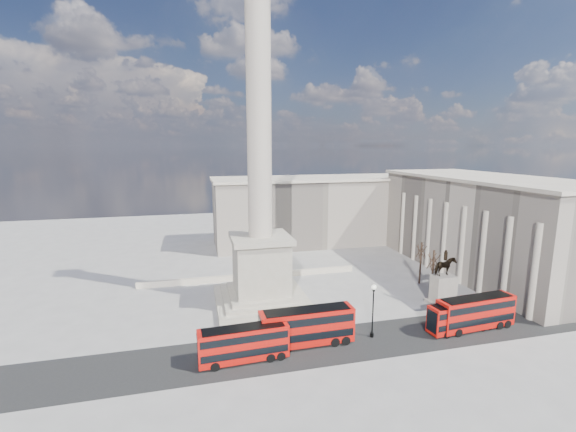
{
  "coord_description": "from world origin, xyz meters",
  "views": [
    {
      "loc": [
        -9.67,
        -51.49,
        24.3
      ],
      "look_at": [
        3.59,
        2.01,
        14.23
      ],
      "focal_mm": 24.0,
      "sensor_mm": 36.0,
      "label": 1
    }
  ],
  "objects_px": {
    "red_bus_a": "(244,343)",
    "pedestrian_standing": "(453,308)",
    "pedestrian_walking": "(439,311)",
    "nelsons_column": "(260,222)",
    "red_bus_c": "(476,312)",
    "red_bus_d": "(462,316)",
    "pedestrian_crossing": "(346,320)",
    "red_bus_b": "(307,326)",
    "equestrian_statue": "(443,285)",
    "victorian_lamp": "(373,307)"
  },
  "relations": [
    {
      "from": "red_bus_b",
      "to": "pedestrian_crossing",
      "type": "relative_size",
      "value": 6.76
    },
    {
      "from": "nelsons_column",
      "to": "red_bus_a",
      "type": "bearing_deg",
      "value": -106.58
    },
    {
      "from": "victorian_lamp",
      "to": "nelsons_column",
      "type": "bearing_deg",
      "value": 129.6
    },
    {
      "from": "red_bus_c",
      "to": "pedestrian_walking",
      "type": "distance_m",
      "value": 5.12
    },
    {
      "from": "victorian_lamp",
      "to": "equestrian_statue",
      "type": "bearing_deg",
      "value": 24.49
    },
    {
      "from": "pedestrian_walking",
      "to": "pedestrian_standing",
      "type": "bearing_deg",
      "value": 22.14
    },
    {
      "from": "nelsons_column",
      "to": "pedestrian_standing",
      "type": "distance_m",
      "value": 31.19
    },
    {
      "from": "nelsons_column",
      "to": "red_bus_c",
      "type": "height_order",
      "value": "nelsons_column"
    },
    {
      "from": "nelsons_column",
      "to": "red_bus_d",
      "type": "bearing_deg",
      "value": -33.0
    },
    {
      "from": "red_bus_c",
      "to": "red_bus_b",
      "type": "bearing_deg",
      "value": 172.67
    },
    {
      "from": "pedestrian_walking",
      "to": "pedestrian_standing",
      "type": "distance_m",
      "value": 2.95
    },
    {
      "from": "pedestrian_crossing",
      "to": "pedestrian_walking",
      "type": "bearing_deg",
      "value": -135.2
    },
    {
      "from": "red_bus_a",
      "to": "pedestrian_walking",
      "type": "bearing_deg",
      "value": 6.29
    },
    {
      "from": "red_bus_b",
      "to": "pedestrian_crossing",
      "type": "xyz_separation_m",
      "value": [
        6.65,
        3.54,
        -1.61
      ]
    },
    {
      "from": "red_bus_a",
      "to": "red_bus_d",
      "type": "bearing_deg",
      "value": -2.13
    },
    {
      "from": "red_bus_d",
      "to": "red_bus_c",
      "type": "bearing_deg",
      "value": -3.59
    },
    {
      "from": "pedestrian_crossing",
      "to": "equestrian_statue",
      "type": "bearing_deg",
      "value": -121.36
    },
    {
      "from": "red_bus_a",
      "to": "red_bus_c",
      "type": "relative_size",
      "value": 0.92
    },
    {
      "from": "red_bus_c",
      "to": "pedestrian_standing",
      "type": "height_order",
      "value": "red_bus_c"
    },
    {
      "from": "red_bus_c",
      "to": "equestrian_statue",
      "type": "distance_m",
      "value": 8.32
    },
    {
      "from": "red_bus_a",
      "to": "pedestrian_standing",
      "type": "xyz_separation_m",
      "value": [
        31.45,
        5.24,
        -1.28
      ]
    },
    {
      "from": "red_bus_c",
      "to": "victorian_lamp",
      "type": "bearing_deg",
      "value": 170.89
    },
    {
      "from": "equestrian_statue",
      "to": "pedestrian_crossing",
      "type": "xyz_separation_m",
      "value": [
        -17.39,
        -3.41,
        -2.19
      ]
    },
    {
      "from": "red_bus_d",
      "to": "pedestrian_crossing",
      "type": "height_order",
      "value": "red_bus_d"
    },
    {
      "from": "red_bus_b",
      "to": "equestrian_statue",
      "type": "distance_m",
      "value": 25.03
    },
    {
      "from": "red_bus_a",
      "to": "pedestrian_standing",
      "type": "bearing_deg",
      "value": 6.63
    },
    {
      "from": "red_bus_c",
      "to": "pedestrian_crossing",
      "type": "height_order",
      "value": "red_bus_c"
    },
    {
      "from": "equestrian_statue",
      "to": "pedestrian_crossing",
      "type": "distance_m",
      "value": 17.86
    },
    {
      "from": "red_bus_b",
      "to": "pedestrian_walking",
      "type": "bearing_deg",
      "value": 7.12
    },
    {
      "from": "red_bus_d",
      "to": "equestrian_statue",
      "type": "bearing_deg",
      "value": 64.64
    },
    {
      "from": "red_bus_c",
      "to": "red_bus_d",
      "type": "xyz_separation_m",
      "value": [
        -2.15,
        -0.07,
        -0.3
      ]
    },
    {
      "from": "red_bus_a",
      "to": "red_bus_b",
      "type": "xyz_separation_m",
      "value": [
        8.01,
        1.71,
        0.3
      ]
    },
    {
      "from": "red_bus_b",
      "to": "red_bus_d",
      "type": "bearing_deg",
      "value": -4.54
    },
    {
      "from": "pedestrian_crossing",
      "to": "pedestrian_standing",
      "type": "bearing_deg",
      "value": -132.51
    },
    {
      "from": "victorian_lamp",
      "to": "pedestrian_walking",
      "type": "height_order",
      "value": "victorian_lamp"
    },
    {
      "from": "nelsons_column",
      "to": "pedestrian_crossing",
      "type": "height_order",
      "value": "nelsons_column"
    },
    {
      "from": "red_bus_d",
      "to": "red_bus_a",
      "type": "bearing_deg",
      "value": 175.34
    },
    {
      "from": "red_bus_a",
      "to": "red_bus_d",
      "type": "height_order",
      "value": "red_bus_a"
    },
    {
      "from": "pedestrian_standing",
      "to": "pedestrian_crossing",
      "type": "bearing_deg",
      "value": -19.36
    },
    {
      "from": "red_bus_a",
      "to": "red_bus_b",
      "type": "relative_size",
      "value": 0.89
    },
    {
      "from": "pedestrian_walking",
      "to": "pedestrian_crossing",
      "type": "relative_size",
      "value": 1.07
    },
    {
      "from": "red_bus_d",
      "to": "nelsons_column",
      "type": "bearing_deg",
      "value": 141.66
    },
    {
      "from": "pedestrian_walking",
      "to": "equestrian_statue",
      "type": "bearing_deg",
      "value": 58.93
    },
    {
      "from": "red_bus_a",
      "to": "pedestrian_standing",
      "type": "relative_size",
      "value": 5.77
    },
    {
      "from": "red_bus_c",
      "to": "pedestrian_standing",
      "type": "xyz_separation_m",
      "value": [
        0.28,
        4.82,
        -1.47
      ]
    },
    {
      "from": "red_bus_d",
      "to": "pedestrian_standing",
      "type": "distance_m",
      "value": 5.58
    },
    {
      "from": "nelsons_column",
      "to": "pedestrian_crossing",
      "type": "relative_size",
      "value": 28.81
    },
    {
      "from": "pedestrian_standing",
      "to": "nelsons_column",
      "type": "bearing_deg",
      "value": -41.45
    },
    {
      "from": "victorian_lamp",
      "to": "equestrian_statue",
      "type": "distance_m",
      "value": 16.89
    },
    {
      "from": "red_bus_a",
      "to": "equestrian_statue",
      "type": "distance_m",
      "value": 33.21
    }
  ]
}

